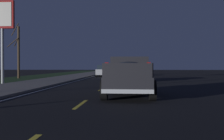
% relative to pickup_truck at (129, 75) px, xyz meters
% --- Properties ---
extents(ground, '(144.00, 144.00, 0.00)m').
position_rel_pickup_truck_xyz_m(ground, '(15.62, 1.75, -0.98)').
color(ground, black).
extents(sidewalk_shoulder, '(108.00, 4.00, 0.12)m').
position_rel_pickup_truck_xyz_m(sidewalk_shoulder, '(15.62, 7.45, -0.92)').
color(sidewalk_shoulder, slate).
rests_on(sidewalk_shoulder, ground).
extents(grass_verge, '(108.00, 6.00, 0.01)m').
position_rel_pickup_truck_xyz_m(grass_verge, '(15.62, 12.45, -0.98)').
color(grass_verge, '#1E3819').
rests_on(grass_verge, ground).
extents(lane_markings, '(108.36, 3.54, 0.01)m').
position_rel_pickup_truck_xyz_m(lane_markings, '(17.95, 4.26, -0.98)').
color(lane_markings, yellow).
rests_on(lane_markings, ground).
extents(pickup_truck, '(5.44, 2.32, 1.87)m').
position_rel_pickup_truck_xyz_m(pickup_truck, '(0.00, 0.00, 0.00)').
color(pickup_truck, '#232328').
rests_on(pickup_truck, ground).
extents(sedan_green, '(4.41, 2.04, 1.54)m').
position_rel_pickup_truck_xyz_m(sedan_green, '(12.90, -0.11, -0.20)').
color(sedan_green, '#14592D').
rests_on(sedan_green, ground).
extents(sedan_silver, '(4.42, 2.06, 1.54)m').
position_rel_pickup_truck_xyz_m(sedan_silver, '(23.34, 3.63, -0.20)').
color(sedan_silver, '#B2B5BA').
rests_on(sedan_silver, ground).
extents(gas_price_sign, '(0.27, 1.90, 6.57)m').
position_rel_pickup_truck_xyz_m(gas_price_sign, '(7.78, 10.10, 3.93)').
color(gas_price_sign, '#99999E').
rests_on(gas_price_sign, ground).
extents(bare_tree_far, '(1.40, 1.47, 6.36)m').
position_rel_pickup_truck_xyz_m(bare_tree_far, '(17.63, 13.04, 2.17)').
color(bare_tree_far, '#423323').
rests_on(bare_tree_far, ground).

